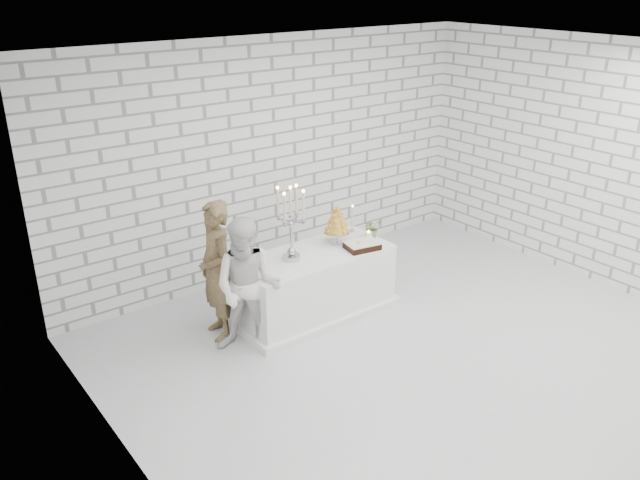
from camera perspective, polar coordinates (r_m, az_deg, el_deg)
The scene contains 14 objects.
ground at distance 7.00m, azimuth 7.89°, elevation -9.26°, with size 6.00×5.00×0.01m, color silver.
ceiling at distance 5.99m, azimuth 9.48°, elevation 15.87°, with size 6.00×5.00×0.01m, color white.
wall_back at distance 8.18m, azimuth -4.03°, elevation 7.21°, with size 6.00×0.01×3.00m, color white.
wall_left at distance 4.82m, azimuth -17.38°, elevation -5.38°, with size 0.01×5.00×3.00m, color white.
wall_right at distance 8.67m, azimuth 22.75°, elevation 6.38°, with size 0.01×5.00×3.00m, color white.
cake_table at distance 7.39m, azimuth -0.55°, elevation -3.85°, with size 1.80×0.80×0.75m, color white.
groom at distance 6.86m, azimuth -9.13°, elevation -2.71°, with size 0.56×0.37×1.54m, color #4A3921.
bride at distance 6.55m, azimuth -6.37°, elevation -4.18°, with size 0.71×0.56×1.47m, color white.
candelabra at distance 6.93m, azimuth -2.58°, elevation 1.46°, with size 0.34×0.34×0.85m, color #A8A8B3, non-canonical shape.
croquembouche at distance 7.41m, azimuth 1.50°, elevation 1.38°, with size 0.30×0.30×0.47m, color #AB771D, non-canonical shape.
chocolate_cake at distance 7.35m, azimuth 3.75°, elevation -0.49°, with size 0.37×0.26×0.08m, color black.
pillar_candle at distance 7.54m, azimuth 4.31°, elevation 0.28°, with size 0.08×0.08×0.12m, color white.
extra_taper at distance 7.78m, azimuth 2.87°, elevation 1.83°, with size 0.06×0.06×0.32m, color beige.
flowers at distance 7.65m, azimuth 4.64°, elevation 1.09°, with size 0.22×0.19×0.24m, color #4D713C.
Camera 1 is at (-4.32, -4.09, 3.70)m, focal length 36.23 mm.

